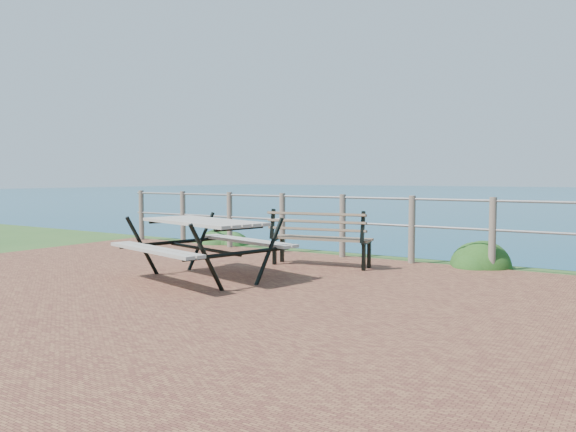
# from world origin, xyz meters

# --- Properties ---
(ground) EXTENTS (10.00, 7.00, 0.12)m
(ground) POSITION_xyz_m (0.00, 0.00, 0.00)
(ground) COLOR brown
(ground) RESTS_ON ground
(safety_railing) EXTENTS (9.40, 0.10, 1.00)m
(safety_railing) POSITION_xyz_m (0.00, 3.35, 0.57)
(safety_railing) COLOR #6B5B4C
(safety_railing) RESTS_ON ground
(picnic_table) EXTENTS (1.88, 1.49, 0.74)m
(picnic_table) POSITION_xyz_m (-0.55, 0.67, 0.47)
(picnic_table) COLOR gray
(picnic_table) RESTS_ON ground
(park_bench) EXTENTS (1.49, 0.60, 0.82)m
(park_bench) POSITION_xyz_m (0.17, 2.37, 0.54)
(park_bench) COLOR brown
(park_bench) RESTS_ON ground
(shrub_lip_west) EXTENTS (0.82, 0.82, 0.58)m
(shrub_lip_west) POSITION_xyz_m (-2.69, 3.93, 0.00)
(shrub_lip_west) COLOR #254E1D
(shrub_lip_west) RESTS_ON ground
(shrub_lip_east) EXTENTS (0.79, 0.79, 0.54)m
(shrub_lip_east) POSITION_xyz_m (2.19, 3.69, 0.00)
(shrub_lip_east) COLOR #224515
(shrub_lip_east) RESTS_ON ground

